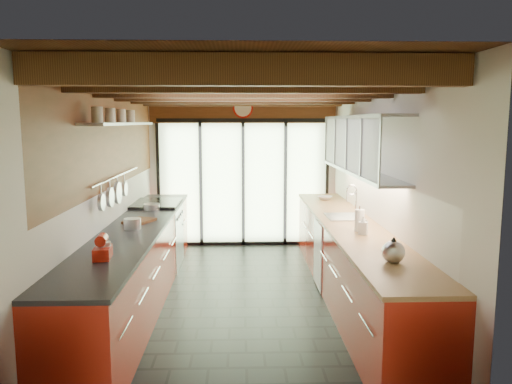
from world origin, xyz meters
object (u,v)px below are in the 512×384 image
(stand_mixer, at_px, (103,249))
(soap_bottle, at_px, (363,225))
(bowl, at_px, (325,198))
(paper_towel, at_px, (360,221))
(kettle, at_px, (393,251))

(stand_mixer, height_order, soap_bottle, stand_mixer)
(bowl, bearing_deg, paper_towel, -90.00)
(kettle, xyz_separation_m, paper_towel, (-0.00, 1.23, 0.02))
(soap_bottle, bearing_deg, stand_mixer, -161.09)
(kettle, bearing_deg, soap_bottle, 90.00)
(stand_mixer, height_order, bowl, stand_mixer)
(kettle, relative_size, paper_towel, 0.97)
(paper_towel, bearing_deg, kettle, -90.00)
(kettle, bearing_deg, bowl, 90.00)
(bowl, bearing_deg, kettle, -90.00)
(stand_mixer, bearing_deg, soap_bottle, 18.91)
(stand_mixer, distance_m, soap_bottle, 2.68)
(soap_bottle, bearing_deg, paper_towel, 90.00)
(stand_mixer, xyz_separation_m, bowl, (2.54, 3.30, -0.06))
(kettle, distance_m, paper_towel, 1.23)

